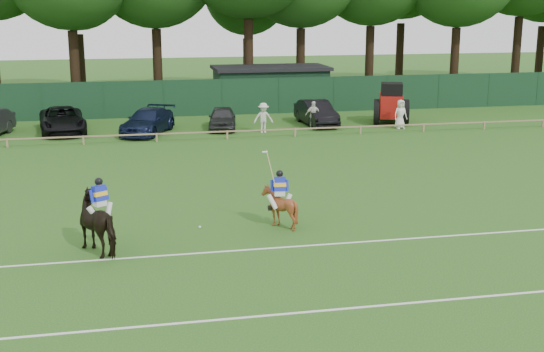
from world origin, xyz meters
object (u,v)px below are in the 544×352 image
object	(u,v)px
spectator_left	(263,118)
spectator_right	(400,114)
horse_dark	(101,223)
horse_chestnut	(280,207)
sedan_navy	(148,121)
estate_black	(316,113)
tractor	(391,104)
utility_shed	(270,87)
suv_black	(62,120)
hatch_grey	(222,118)
polo_ball	(200,227)
spectator_mid	(313,115)

from	to	relation	value
spectator_left	spectator_right	distance (m)	8.57
horse_dark	horse_chestnut	size ratio (longest dim) A/B	1.56
sedan_navy	estate_black	xyz separation A→B (m)	(10.65, 0.96, 0.04)
horse_dark	tractor	size ratio (longest dim) A/B	0.62
horse_dark	spectator_right	distance (m)	26.29
sedan_navy	tractor	world-z (taller)	tractor
spectator_right	utility_shed	bearing A→B (deg)	109.81
horse_chestnut	suv_black	world-z (taller)	suv_black
spectator_left	utility_shed	xyz separation A→B (m)	(2.56, 10.33, 0.64)
horse_dark	hatch_grey	bearing A→B (deg)	-140.57
hatch_grey	polo_ball	world-z (taller)	hatch_grey
horse_chestnut	utility_shed	xyz separation A→B (m)	(5.60, 28.78, 0.82)
suv_black	polo_ball	distance (m)	21.39
estate_black	suv_black	bearing A→B (deg)	175.28
sedan_navy	utility_shed	xyz separation A→B (m)	(9.37, 9.25, 0.80)
horse_chestnut	suv_black	size ratio (longest dim) A/B	0.26
hatch_grey	horse_chestnut	bearing A→B (deg)	-83.11
suv_black	estate_black	bearing A→B (deg)	-8.39
estate_black	horse_chestnut	bearing A→B (deg)	-111.87
spectator_right	estate_black	bearing A→B (deg)	143.54
horse_chestnut	utility_shed	world-z (taller)	utility_shed
horse_chestnut	suv_black	xyz separation A→B (m)	(-8.76, 20.88, 0.05)
estate_black	spectator_mid	bearing A→B (deg)	-116.16
sedan_navy	tractor	size ratio (longest dim) A/B	1.40
horse_chestnut	sedan_navy	xyz separation A→B (m)	(-3.77, 19.53, 0.02)
suv_black	spectator_left	size ratio (longest dim) A/B	3.06
hatch_grey	polo_ball	xyz separation A→B (m)	(-3.57, -19.79, -0.64)
sedan_navy	spectator_left	world-z (taller)	spectator_left
horse_chestnut	spectator_left	bearing A→B (deg)	-94.01
suv_black	spectator_right	distance (m)	20.56
utility_shed	suv_black	bearing A→B (deg)	-151.18
horse_dark	tractor	world-z (taller)	tractor
hatch_grey	spectator_right	xyz separation A→B (m)	(10.81, -2.07, 0.21)
horse_dark	sedan_navy	bearing A→B (deg)	-129.17
tractor	sedan_navy	bearing A→B (deg)	-158.99
tractor	spectator_right	bearing A→B (deg)	-75.36
spectator_right	polo_ball	world-z (taller)	spectator_right
hatch_grey	spectator_right	distance (m)	11.01
horse_dark	spectator_left	size ratio (longest dim) A/B	1.24
horse_dark	suv_black	world-z (taller)	horse_dark
spectator_right	sedan_navy	bearing A→B (deg)	165.14
hatch_grey	sedan_navy	bearing A→B (deg)	-163.05
spectator_mid	suv_black	bearing A→B (deg)	167.21
sedan_navy	hatch_grey	distance (m)	4.60
hatch_grey	spectator_mid	distance (m)	5.60
spectator_left	polo_ball	distance (m)	19.02
spectator_left	utility_shed	size ratio (longest dim) A/B	0.21
estate_black	spectator_right	xyz separation A→B (m)	(4.72, -2.40, 0.12)
horse_dark	polo_ball	xyz separation A→B (m)	(3.28, 1.75, -0.90)
spectator_mid	spectator_left	bearing A→B (deg)	-174.97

